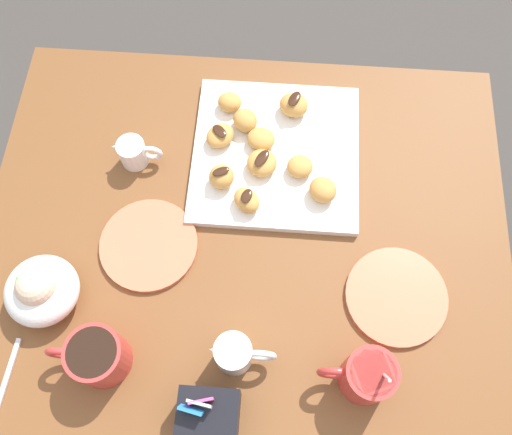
{
  "coord_description": "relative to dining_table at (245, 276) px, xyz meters",
  "views": [
    {
      "loc": [
        -0.04,
        0.32,
        1.66
      ],
      "look_at": [
        -0.02,
        -0.06,
        0.78
      ],
      "focal_mm": 38.14,
      "sensor_mm": 36.0,
      "label": 1
    }
  ],
  "objects": [
    {
      "name": "sugar_caddy",
      "position": [
        0.03,
        0.27,
        0.18
      ],
      "size": [
        0.09,
        0.07,
        0.11
      ],
      "color": "black",
      "rests_on": "dining_table"
    },
    {
      "name": "beignet_9",
      "position": [
        -0.02,
        -0.16,
        0.18
      ],
      "size": [
        0.07,
        0.07,
        0.03
      ],
      "primitive_type": "ellipsoid",
      "rotation": [
        0.0,
        0.0,
        4.43
      ],
      "color": "#D19347",
      "rests_on": "pastry_plate_square"
    },
    {
      "name": "beignet_7",
      "position": [
        0.06,
        -0.22,
        0.17
      ],
      "size": [
        0.07,
        0.07,
        0.03
      ],
      "primitive_type": "ellipsoid",
      "rotation": [
        0.0,
        0.0,
        2.49
      ],
      "color": "#D19347",
      "rests_on": "pastry_plate_square"
    },
    {
      "name": "cream_pitcher_white",
      "position": [
        -0.01,
        0.18,
        0.18
      ],
      "size": [
        0.1,
        0.06,
        0.07
      ],
      "color": "white",
      "rests_on": "dining_table"
    },
    {
      "name": "beignet_4",
      "position": [
        -0.13,
        -0.12,
        0.18
      ],
      "size": [
        0.07,
        0.07,
        0.04
      ],
      "primitive_type": "ellipsoid",
      "rotation": [
        0.0,
        0.0,
        5.35
      ],
      "color": "#D19347",
      "rests_on": "pastry_plate_square"
    },
    {
      "name": "chocolate_sauce_pitcher",
      "position": [
        0.22,
        -0.17,
        0.17
      ],
      "size": [
        0.09,
        0.05,
        0.06
      ],
      "color": "white",
      "rests_on": "dining_table"
    },
    {
      "name": "beignet_1",
      "position": [
        0.05,
        -0.29,
        0.17
      ],
      "size": [
        0.05,
        0.05,
        0.03
      ],
      "primitive_type": "ellipsoid",
      "rotation": [
        0.0,
        0.0,
        4.56
      ],
      "color": "#D19347",
      "rests_on": "pastry_plate_square"
    },
    {
      "name": "ice_cream_bowl",
      "position": [
        0.32,
        0.1,
        0.18
      ],
      "size": [
        0.12,
        0.12,
        0.09
      ],
      "color": "white",
      "rests_on": "dining_table"
    },
    {
      "name": "chocolate_drizzle_2",
      "position": [
        -0.07,
        -0.29,
        0.2
      ],
      "size": [
        0.03,
        0.04,
        0.0
      ],
      "primitive_type": "ellipsoid",
      "rotation": [
        0.0,
        0.0,
        1.15
      ],
      "color": "#381E11",
      "rests_on": "beignet_2"
    },
    {
      "name": "saucer_coral_right",
      "position": [
        -0.27,
        0.06,
        0.15
      ],
      "size": [
        0.17,
        0.17,
        0.01
      ],
      "primitive_type": "cylinder",
      "color": "#E5704C",
      "rests_on": "dining_table"
    },
    {
      "name": "chocolate_drizzle_7",
      "position": [
        0.06,
        -0.22,
        0.19
      ],
      "size": [
        0.04,
        0.04,
        0.0
      ],
      "primitive_type": "ellipsoid",
      "rotation": [
        0.0,
        0.0,
        2.32
      ],
      "color": "#381E11",
      "rests_on": "beignet_7"
    },
    {
      "name": "beignet_2",
      "position": [
        -0.07,
        -0.29,
        0.18
      ],
      "size": [
        0.07,
        0.07,
        0.04
      ],
      "primitive_type": "ellipsoid",
      "rotation": [
        0.0,
        0.0,
        1.19
      ],
      "color": "#D19347",
      "rests_on": "pastry_plate_square"
    },
    {
      "name": "beignet_5",
      "position": [
        0.05,
        -0.13,
        0.18
      ],
      "size": [
        0.05,
        0.05,
        0.04
      ],
      "primitive_type": "ellipsoid",
      "rotation": [
        0.0,
        0.0,
        3.1
      ],
      "color": "#D19347",
      "rests_on": "pastry_plate_square"
    },
    {
      "name": "chocolate_drizzle_9",
      "position": [
        -0.02,
        -0.16,
        0.19
      ],
      "size": [
        0.04,
        0.04,
        0.0
      ],
      "primitive_type": "ellipsoid",
      "rotation": [
        0.0,
        0.0,
        4.22
      ],
      "color": "#381E11",
      "rests_on": "beignet_9"
    },
    {
      "name": "coffee_mug_red_right",
      "position": [
        0.21,
        0.2,
        0.19
      ],
      "size": [
        0.13,
        0.09,
        0.09
      ],
      "color": "red",
      "rests_on": "dining_table"
    },
    {
      "name": "coffee_mug_red_left",
      "position": [
        -0.21,
        0.2,
        0.19
      ],
      "size": [
        0.12,
        0.08,
        0.14
      ],
      "color": "red",
      "rests_on": "dining_table"
    },
    {
      "name": "saucer_coral_left",
      "position": [
        0.17,
        0.0,
        0.15
      ],
      "size": [
        0.17,
        0.17,
        0.01
      ],
      "primitive_type": "cylinder",
      "color": "#E5704C",
      "rests_on": "dining_table"
    },
    {
      "name": "beignet_3",
      "position": [
        -0.02,
        -0.21,
        0.17
      ],
      "size": [
        0.06,
        0.06,
        0.03
      ],
      "primitive_type": "ellipsoid",
      "rotation": [
        0.0,
        0.0,
        6.0
      ],
      "color": "#D19347",
      "rests_on": "pastry_plate_square"
    },
    {
      "name": "beignet_0",
      "position": [
        0.02,
        -0.25,
        0.18
      ],
      "size": [
        0.06,
        0.06,
        0.04
      ],
      "primitive_type": "ellipsoid",
      "rotation": [
        0.0,
        0.0,
        2.06
      ],
      "color": "#D19347",
      "rests_on": "pastry_plate_square"
    },
    {
      "name": "beignet_6",
      "position": [
        -0.09,
        -0.16,
        0.17
      ],
      "size": [
        0.06,
        0.06,
        0.03
      ],
      "primitive_type": "ellipsoid",
      "rotation": [
        0.0,
        0.0,
        1.84
      ],
      "color": "#D19347",
      "rests_on": "pastry_plate_square"
    },
    {
      "name": "chocolate_drizzle_8",
      "position": [
        0.0,
        -0.09,
        0.19
      ],
      "size": [
        0.03,
        0.03,
        0.0
      ],
      "primitive_type": "ellipsoid",
      "rotation": [
        0.0,
        0.0,
        1.24
      ],
      "color": "#381E11",
      "rests_on": "beignet_8"
    },
    {
      "name": "dining_table",
      "position": [
        0.0,
        0.0,
        0.0
      ],
      "size": [
        0.94,
        0.84,
        0.76
      ],
      "color": "brown",
      "rests_on": "ground_plane"
    },
    {
      "name": "ground_plane",
      "position": [
        0.0,
        0.0,
        -0.61
      ],
      "size": [
        8.0,
        8.0,
        0.0
      ],
      "primitive_type": "plane",
      "color": "#423D38"
    },
    {
      "name": "chocolate_drizzle_5",
      "position": [
        0.05,
        -0.13,
        0.2
      ],
      "size": [
        0.04,
        0.03,
        0.0
      ],
      "primitive_type": "ellipsoid",
      "rotation": [
        0.0,
        0.0,
        3.6
      ],
      "color": "#381E11",
      "rests_on": "beignet_5"
    },
    {
      "name": "beignet_8",
      "position": [
        0.0,
        -0.09,
        0.18
      ],
      "size": [
        0.07,
        0.07,
        0.03
      ],
      "primitive_type": "ellipsoid",
      "rotation": [
        0.0,
        0.0,
        0.75
      ],
      "color": "#D19347",
      "rests_on": "pastry_plate_square"
    },
    {
      "name": "pastry_plate_square",
      "position": [
        -0.05,
        -0.2,
        0.15
      ],
      "size": [
        0.31,
        0.31,
        0.02
      ],
      "primitive_type": "cube",
      "color": "white",
      "rests_on": "dining_table"
    }
  ]
}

